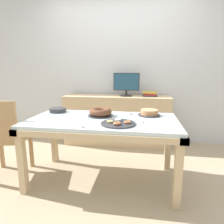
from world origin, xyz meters
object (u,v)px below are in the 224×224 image
(tealight_near_front, at_px, (130,114))
(pastry_platter, at_px, (118,123))
(cake_golden_bundt, at_px, (100,112))
(cake_chocolate_round, at_px, (149,113))
(tealight_centre, at_px, (143,122))
(plate_stack, at_px, (58,110))
(book_stack, at_px, (150,94))
(computer_monitor, at_px, (126,85))
(tealight_left_edge, at_px, (82,126))
(chair, at_px, (5,135))

(tealight_near_front, bearing_deg, pastry_platter, -101.05)
(pastry_platter, relative_size, tealight_near_front, 8.65)
(cake_golden_bundt, distance_m, tealight_near_front, 0.37)
(cake_chocolate_round, height_order, tealight_centre, cake_chocolate_round)
(plate_stack, relative_size, tealight_centre, 5.25)
(cake_chocolate_round, bearing_deg, tealight_near_front, 173.32)
(book_stack, height_order, pastry_platter, book_stack)
(plate_stack, bearing_deg, tealight_near_front, 0.11)
(book_stack, bearing_deg, tealight_centre, -94.59)
(computer_monitor, bearing_deg, cake_chocolate_round, -69.59)
(tealight_centre, bearing_deg, tealight_near_front, 111.85)
(plate_stack, height_order, tealight_centre, plate_stack)
(book_stack, height_order, tealight_left_edge, book_stack)
(pastry_platter, height_order, tealight_centre, pastry_platter)
(computer_monitor, bearing_deg, tealight_left_edge, -100.27)
(chair, relative_size, plate_stack, 4.48)
(computer_monitor, xyz_separation_m, tealight_centre, (0.28, -1.29, -0.28))
(cake_golden_bundt, xyz_separation_m, tealight_near_front, (0.34, 0.14, -0.03))
(pastry_platter, relative_size, tealight_centre, 8.65)
(book_stack, bearing_deg, cake_chocolate_round, -91.84)
(cake_golden_bundt, height_order, plate_stack, cake_golden_bundt)
(tealight_left_edge, bearing_deg, computer_monitor, 79.73)
(cake_chocolate_round, bearing_deg, plate_stack, 178.79)
(pastry_platter, height_order, tealight_near_front, pastry_platter)
(plate_stack, bearing_deg, cake_golden_bundt, -13.43)
(tealight_near_front, bearing_deg, tealight_left_edge, -123.32)
(plate_stack, bearing_deg, cake_chocolate_round, -1.21)
(chair, relative_size, tealight_centre, 23.50)
(cake_chocolate_round, relative_size, tealight_centre, 6.51)
(book_stack, xyz_separation_m, tealight_left_edge, (-0.66, -1.55, -0.13))
(tealight_near_front, bearing_deg, computer_monitor, 98.04)
(computer_monitor, distance_m, pastry_platter, 1.41)
(pastry_platter, bearing_deg, chair, 176.69)
(chair, relative_size, pastry_platter, 2.72)
(tealight_left_edge, relative_size, tealight_near_front, 1.00)
(chair, bearing_deg, book_stack, 38.12)
(plate_stack, xyz_separation_m, tealight_centre, (1.08, -0.37, -0.01))
(computer_monitor, height_order, plate_stack, computer_monitor)
(cake_chocolate_round, height_order, pastry_platter, cake_chocolate_round)
(computer_monitor, height_order, cake_chocolate_round, computer_monitor)
(book_stack, distance_m, tealight_near_front, 0.97)
(book_stack, height_order, tealight_centre, book_stack)
(chair, xyz_separation_m, tealight_near_front, (1.42, 0.39, 0.22))
(computer_monitor, distance_m, tealight_centre, 1.35)
(cake_golden_bundt, height_order, tealight_centre, cake_golden_bundt)
(pastry_platter, distance_m, tealight_left_edge, 0.36)
(computer_monitor, height_order, tealight_near_front, computer_monitor)
(cake_golden_bundt, bearing_deg, pastry_platter, -52.30)
(cake_chocolate_round, distance_m, tealight_centre, 0.35)
(tealight_left_edge, bearing_deg, cake_chocolate_round, 43.38)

